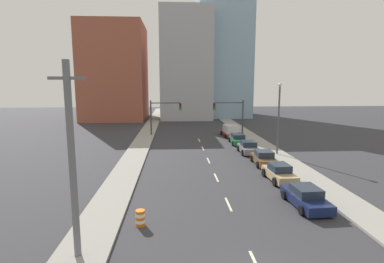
{
  "coord_description": "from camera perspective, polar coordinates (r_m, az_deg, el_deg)",
  "views": [
    {
      "loc": [
        -3.75,
        -10.47,
        8.28
      ],
      "look_at": [
        -1.41,
        27.79,
        2.2
      ],
      "focal_mm": 28.0,
      "sensor_mm": 36.0,
      "label": 1
    }
  ],
  "objects": [
    {
      "name": "traffic_signal_right",
      "position": [
        49.21,
        7.93,
        3.66
      ],
      "size": [
        5.01,
        0.35,
        5.71
      ],
      "color": "#38383D",
      "rests_on": "ground"
    },
    {
      "name": "sedan_green",
      "position": [
        42.49,
        8.74,
        -1.46
      ],
      "size": [
        2.21,
        4.71,
        1.38
      ],
      "rotation": [
        0.0,
        0.0,
        -0.02
      ],
      "color": "#1E6033",
      "rests_on": "ground"
    },
    {
      "name": "sedan_navy",
      "position": [
        22.33,
        20.85,
        -11.62
      ],
      "size": [
        2.27,
        4.49,
        1.38
      ],
      "rotation": [
        0.0,
        0.0,
        0.05
      ],
      "color": "#141E47",
      "rests_on": "ground"
    },
    {
      "name": "traffic_barrel",
      "position": [
        18.61,
        -9.81,
        -15.91
      ],
      "size": [
        0.56,
        0.56,
        0.95
      ],
      "color": "orange",
      "rests_on": "ground"
    },
    {
      "name": "sidewalk_right",
      "position": [
        57.77,
        8.58,
        0.75
      ],
      "size": [
        2.72,
        90.87,
        0.16
      ],
      "color": "gray",
      "rests_on": "ground"
    },
    {
      "name": "lane_stripe_at_33m",
      "position": [
        44.66,
        1.37,
        -1.67
      ],
      "size": [
        0.16,
        2.4,
        0.01
      ],
      "primitive_type": "cube",
      "color": "beige",
      "rests_on": "ground"
    },
    {
      "name": "street_lamp",
      "position": [
        36.09,
        16.18,
        3.26
      ],
      "size": [
        0.44,
        0.44,
        8.43
      ],
      "color": "#4C4C51",
      "rests_on": "ground"
    },
    {
      "name": "building_brick_left",
      "position": [
        74.06,
        -14.41,
        10.82
      ],
      "size": [
        14.0,
        16.0,
        21.95
      ],
      "color": "#9E513D",
      "rests_on": "ground"
    },
    {
      "name": "box_truck_maroon",
      "position": [
        47.9,
        7.33,
        0.07
      ],
      "size": [
        2.59,
        5.4,
        1.88
      ],
      "rotation": [
        0.0,
        0.0,
        0.05
      ],
      "color": "maroon",
      "rests_on": "ground"
    },
    {
      "name": "lane_stripe_at_9m",
      "position": [
        21.62,
        6.95,
        -13.56
      ],
      "size": [
        0.16,
        2.4,
        0.01
      ],
      "primitive_type": "cube",
      "color": "beige",
      "rests_on": "ground"
    },
    {
      "name": "lane_stripe_at_21m",
      "position": [
        32.99,
        3.15,
        -5.53
      ],
      "size": [
        0.16,
        2.4,
        0.01
      ],
      "primitive_type": "cube",
      "color": "beige",
      "rests_on": "ground"
    },
    {
      "name": "sedan_brown",
      "position": [
        32.08,
        13.54,
        -4.97
      ],
      "size": [
        2.25,
        4.3,
        1.46
      ],
      "rotation": [
        0.0,
        0.0,
        -0.03
      ],
      "color": "brown",
      "rests_on": "ground"
    },
    {
      "name": "sedan_tan",
      "position": [
        27.19,
        16.29,
        -7.58
      ],
      "size": [
        2.18,
        4.3,
        1.48
      ],
      "rotation": [
        0.0,
        0.0,
        0.05
      ],
      "color": "tan",
      "rests_on": "ground"
    },
    {
      "name": "lane_stripe_at_15m",
      "position": [
        27.22,
        4.63,
        -8.71
      ],
      "size": [
        0.16,
        2.4,
        0.01
      ],
      "primitive_type": "cube",
      "color": "beige",
      "rests_on": "ground"
    },
    {
      "name": "sidewalk_left",
      "position": [
        56.69,
        -8.08,
        0.61
      ],
      "size": [
        2.72,
        90.87,
        0.16
      ],
      "color": "gray",
      "rests_on": "ground"
    },
    {
      "name": "lane_stripe_at_28m",
      "position": [
        39.08,
        2.08,
        -3.22
      ],
      "size": [
        0.16,
        2.4,
        0.01
      ],
      "primitive_type": "cube",
      "color": "beige",
      "rests_on": "ground"
    },
    {
      "name": "building_office_center",
      "position": [
        76.92,
        -1.32,
        12.32
      ],
      "size": [
        12.0,
        20.0,
        25.44
      ],
      "color": "#A8A8AD",
      "rests_on": "ground"
    },
    {
      "name": "building_glass_right",
      "position": [
        82.46,
        5.53,
        16.67
      ],
      "size": [
        13.0,
        20.0,
        38.65
      ],
      "color": "#8CADC6",
      "rests_on": "ground"
    },
    {
      "name": "traffic_signal_left",
      "position": [
        48.29,
        -6.03,
        3.6
      ],
      "size": [
        5.01,
        0.35,
        5.71
      ],
      "color": "#38383D",
      "rests_on": "ground"
    },
    {
      "name": "utility_pole_left_near",
      "position": [
        14.76,
        -21.87,
        -5.31
      ],
      "size": [
        1.6,
        0.32,
        9.34
      ],
      "color": "slate",
      "rests_on": "ground"
    },
    {
      "name": "sedan_gray",
      "position": [
        36.88,
        10.69,
        -3.02
      ],
      "size": [
        2.22,
        4.23,
        1.5
      ],
      "rotation": [
        0.0,
        0.0,
        -0.01
      ],
      "color": "slate",
      "rests_on": "ground"
    }
  ]
}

